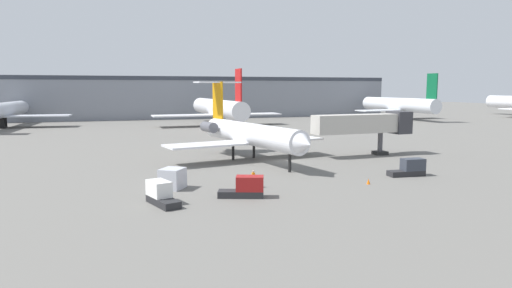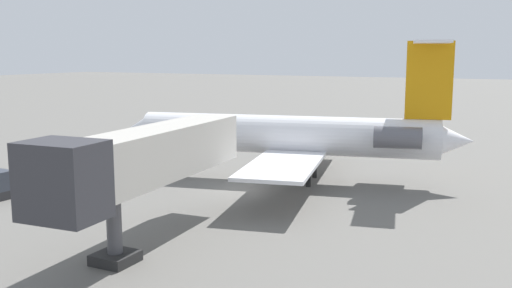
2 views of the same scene
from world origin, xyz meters
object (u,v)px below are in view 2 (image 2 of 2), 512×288
Objects in this scene: ground_crew_marshaller at (155,147)px; traffic_cone_near at (48,173)px; jet_bridge at (139,160)px; baggage_tug_trailing at (137,142)px; regional_jet at (296,134)px; baggage_tug_spare at (178,133)px; cargo_container_uld at (212,137)px.

ground_crew_marshaller is 11.67m from traffic_cone_near.
jet_bridge is 3.58× the size of baggage_tug_trailing.
baggage_tug_spare is (-13.39, -19.84, -2.80)m from regional_jet.
ground_crew_marshaller is 3.96m from baggage_tug_trailing.
regional_jet is 6.25× the size of baggage_tug_trailing.
ground_crew_marshaller is (-21.74, -15.14, -3.64)m from jet_bridge.
jet_bridge is 20.42m from traffic_cone_near.
cargo_container_uld reaches higher than baggage_tug_trailing.
regional_jet is 19.87m from traffic_cone_near.
baggage_tug_trailing is at bearing -141.54° from jet_bridge.
jet_bridge reaches higher than cargo_container_uld.
baggage_tug_spare is (-9.17, -3.65, -0.02)m from ground_crew_marshaller.
ground_crew_marshaller is at bearing 63.39° from baggage_tug_trailing.
regional_jet is at bearing 73.11° from baggage_tug_trailing.
traffic_cone_near is (13.25, 1.54, -0.56)m from baggage_tug_trailing.
jet_bridge is 3.58× the size of baggage_tug_spare.
jet_bridge is at bearing 24.44° from cargo_container_uld.
baggage_tug_spare is 5.72m from cargo_container_uld.
baggage_tug_spare reaches higher than ground_crew_marshaller.
regional_jet reaches higher than ground_crew_marshaller.
regional_jet reaches higher than baggage_tug_trailing.
traffic_cone_near is (20.65, 1.65, -0.56)m from baggage_tug_spare.
baggage_tug_trailing reaches higher than ground_crew_marshaller.
regional_jet is 18.74m from cargo_container_uld.
baggage_tug_trailing is 7.88m from cargo_container_uld.
baggage_tug_trailing is (-23.52, -18.68, -3.66)m from jet_bridge.
jet_bridge is 32.35m from cargo_container_uld.
traffic_cone_near is at bearing -120.92° from jet_bridge.
baggage_tug_trailing is 13.35m from traffic_cone_near.
cargo_container_uld reaches higher than ground_crew_marshaller.
regional_jet is at bearing 111.77° from traffic_cone_near.
baggage_tug_spare is at bearing -158.30° from ground_crew_marshaller.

